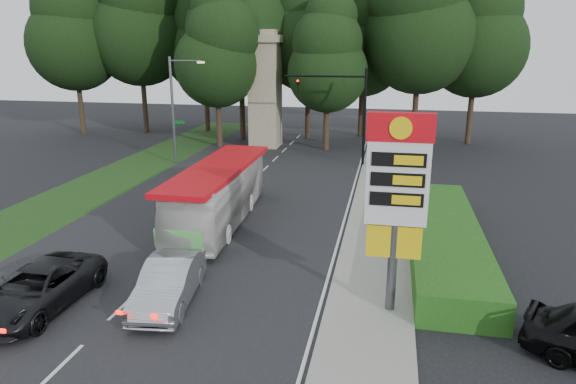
% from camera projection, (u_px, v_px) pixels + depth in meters
% --- Properties ---
extents(ground, '(120.00, 120.00, 0.00)m').
position_uv_depth(ground, '(116.00, 314.00, 17.57)').
color(ground, black).
rests_on(ground, ground).
extents(road_surface, '(14.00, 80.00, 0.02)m').
position_uv_depth(road_surface, '(225.00, 208.00, 28.87)').
color(road_surface, black).
rests_on(road_surface, ground).
extents(sidewalk_right, '(3.00, 80.00, 0.12)m').
position_uv_depth(sidewalk_right, '(378.00, 216.00, 27.26)').
color(sidewalk_right, gray).
rests_on(sidewalk_right, ground).
extents(grass_verge_left, '(5.00, 50.00, 0.02)m').
position_uv_depth(grass_verge_left, '(123.00, 174.00, 36.30)').
color(grass_verge_left, '#193814').
rests_on(grass_verge_left, ground).
extents(hedge, '(3.00, 14.00, 1.20)m').
position_uv_depth(hedge, '(444.00, 238.00, 22.77)').
color(hedge, '#1D4E14').
rests_on(hedge, ground).
extents(gas_station_pylon, '(2.10, 0.45, 6.85)m').
position_uv_depth(gas_station_pylon, '(397.00, 187.00, 16.48)').
color(gas_station_pylon, '#59595E').
rests_on(gas_station_pylon, ground).
extents(traffic_signal_mast, '(6.10, 0.35, 7.20)m').
position_uv_depth(traffic_signal_mast, '(347.00, 103.00, 37.80)').
color(traffic_signal_mast, black).
rests_on(traffic_signal_mast, ground).
extents(streetlight_signs, '(2.75, 0.98, 8.00)m').
position_uv_depth(streetlight_signs, '(175.00, 106.00, 38.38)').
color(streetlight_signs, '#59595E').
rests_on(streetlight_signs, ground).
extents(monument, '(3.00, 3.00, 10.05)m').
position_uv_depth(monument, '(265.00, 89.00, 44.78)').
color(monument, gray).
rests_on(monument, ground).
extents(tree_far_west, '(8.96, 8.96, 17.60)m').
position_uv_depth(tree_far_west, '(72.00, 25.00, 49.81)').
color(tree_far_west, '#2D2116').
rests_on(tree_far_west, ground).
extents(tree_west_mid, '(9.80, 9.80, 19.25)m').
position_uv_depth(tree_west_mid, '(138.00, 14.00, 50.29)').
color(tree_west_mid, '#2D2116').
rests_on(tree_west_mid, ground).
extents(tree_west_near, '(8.40, 8.40, 16.50)m').
position_uv_depth(tree_west_near, '(204.00, 32.00, 51.51)').
color(tree_west_near, '#2D2116').
rests_on(tree_west_near, ground).
extents(tree_center_left, '(10.08, 10.08, 19.80)m').
position_uv_depth(tree_center_left, '(240.00, 8.00, 46.25)').
color(tree_center_left, '#2D2116').
rests_on(tree_center_left, ground).
extents(tree_center_right, '(9.24, 9.24, 18.15)m').
position_uv_depth(tree_center_right, '(309.00, 20.00, 47.28)').
color(tree_center_right, '#2D2116').
rests_on(tree_center_right, ground).
extents(tree_east_near, '(8.12, 8.12, 15.95)m').
position_uv_depth(tree_east_near, '(364.00, 35.00, 48.60)').
color(tree_east_near, '#2D2116').
rests_on(tree_east_near, ground).
extents(tree_east_mid, '(9.52, 9.52, 18.70)m').
position_uv_depth(tree_east_mid, '(422.00, 14.00, 43.43)').
color(tree_east_mid, '#2D2116').
rests_on(tree_east_mid, ground).
extents(tree_far_east, '(8.68, 8.68, 17.05)m').
position_uv_depth(tree_far_east, '(479.00, 26.00, 44.65)').
color(tree_far_east, '#2D2116').
rests_on(tree_far_east, ground).
extents(tree_monument_left, '(7.28, 7.28, 14.30)m').
position_uv_depth(tree_monument_left, '(216.00, 46.00, 43.60)').
color(tree_monument_left, '#2D2116').
rests_on(tree_monument_left, ground).
extents(tree_monument_right, '(6.72, 6.72, 13.20)m').
position_uv_depth(tree_monument_right, '(328.00, 55.00, 42.47)').
color(tree_monument_right, '#2D2116').
rests_on(tree_monument_right, ground).
extents(transit_bus, '(3.09, 10.90, 3.00)m').
position_uv_depth(transit_bus, '(219.00, 194.00, 26.15)').
color(transit_bus, silver).
rests_on(transit_bus, ground).
extents(sedan_silver, '(2.26, 4.91, 1.56)m').
position_uv_depth(sedan_silver, '(169.00, 282.00, 18.11)').
color(sedan_silver, '#B1B3B9').
rests_on(sedan_silver, ground).
extents(suv_charcoal, '(2.59, 5.44, 1.50)m').
position_uv_depth(suv_charcoal, '(38.00, 288.00, 17.75)').
color(suv_charcoal, black).
rests_on(suv_charcoal, ground).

